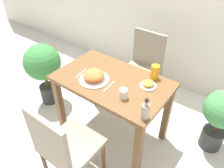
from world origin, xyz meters
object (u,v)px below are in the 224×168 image
at_px(juice_glass, 155,72).
at_px(potted_plant_right, 221,115).
at_px(potted_plant_left, 43,66).
at_px(sauce_bottle, 145,111).
at_px(chair_far, 143,65).
at_px(chair_near, 63,146).
at_px(side_plate, 148,84).
at_px(food_plate, 94,76).
at_px(drink_cup, 123,94).

height_order(juice_glass, potted_plant_right, juice_glass).
height_order(potted_plant_left, potted_plant_right, potted_plant_left).
bearing_deg(sauce_bottle, potted_plant_left, 172.39).
xyz_separation_m(chair_far, potted_plant_left, (-0.89, -0.76, 0.03)).
distance_m(chair_near, potted_plant_right, 1.44).
bearing_deg(chair_far, sauce_bottle, -59.81).
distance_m(juice_glass, sauce_bottle, 0.53).
distance_m(side_plate, potted_plant_left, 1.31).
bearing_deg(food_plate, potted_plant_right, 29.30).
xyz_separation_m(chair_near, drink_cup, (0.20, 0.52, 0.28)).
distance_m(food_plate, sauce_bottle, 0.62).
xyz_separation_m(juice_glass, potted_plant_right, (0.62, 0.23, -0.36)).
bearing_deg(side_plate, potted_plant_right, 31.86).
xyz_separation_m(side_plate, potted_plant_left, (-1.28, -0.15, -0.23)).
xyz_separation_m(food_plate, juice_glass, (0.42, 0.35, 0.02)).
distance_m(chair_near, side_plate, 0.86).
xyz_separation_m(sauce_bottle, potted_plant_right, (0.43, 0.72, -0.37)).
bearing_deg(potted_plant_left, juice_glass, 13.40).
xyz_separation_m(sauce_bottle, potted_plant_left, (-1.44, 0.19, -0.27)).
bearing_deg(juice_glass, side_plate, -82.85).
bearing_deg(drink_cup, potted_plant_right, 42.43).
bearing_deg(potted_plant_right, drink_cup, -137.57).
xyz_separation_m(side_plate, drink_cup, (-0.09, -0.25, 0.02)).
bearing_deg(potted_plant_left, chair_far, 40.36).
bearing_deg(chair_near, drink_cup, -110.65).
height_order(food_plate, potted_plant_right, food_plate).
bearing_deg(drink_cup, chair_far, 109.25).
height_order(chair_far, potted_plant_right, chair_far).
bearing_deg(food_plate, drink_cup, -7.33).
bearing_deg(potted_plant_left, food_plate, -3.70).
relative_size(chair_near, potted_plant_right, 1.28).
bearing_deg(juice_glass, sauce_bottle, -69.47).
height_order(juice_glass, potted_plant_left, juice_glass).
height_order(chair_near, chair_far, same).
distance_m(chair_far, side_plate, 0.76).
relative_size(chair_far, potted_plant_right, 1.28).
bearing_deg(side_plate, food_plate, -154.43).
xyz_separation_m(drink_cup, juice_glass, (0.07, 0.40, 0.02)).
relative_size(food_plate, sauce_bottle, 1.45).
xyz_separation_m(chair_near, chair_far, (-0.10, 1.37, 0.00)).
bearing_deg(sauce_bottle, drink_cup, 159.76).
distance_m(chair_near, sauce_bottle, 0.69).
height_order(food_plate, side_plate, food_plate).
relative_size(chair_far, drink_cup, 10.27).
bearing_deg(drink_cup, juice_glass, 80.21).
relative_size(food_plate, drink_cup, 3.22).
xyz_separation_m(chair_near, food_plate, (-0.15, 0.56, 0.28)).
relative_size(food_plate, side_plate, 1.89).
relative_size(food_plate, potted_plant_left, 0.35).
height_order(chair_near, sauce_bottle, sauce_bottle).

